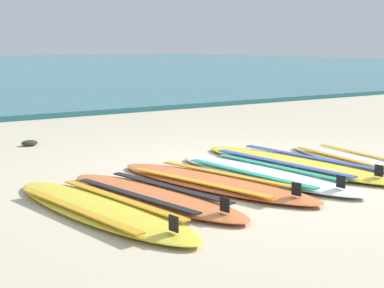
% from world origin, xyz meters
% --- Properties ---
extents(ground_plane, '(80.00, 80.00, 0.00)m').
position_xyz_m(ground_plane, '(0.00, 0.00, 0.00)').
color(ground_plane, beige).
extents(surfboard_0, '(0.96, 2.34, 0.18)m').
position_xyz_m(surfboard_0, '(-1.94, -0.30, 0.04)').
color(surfboard_0, yellow).
rests_on(surfboard_0, ground).
extents(surfboard_1, '(0.96, 2.20, 0.18)m').
position_xyz_m(surfboard_1, '(-1.41, -0.19, 0.04)').
color(surfboard_1, orange).
rests_on(surfboard_1, ground).
extents(surfboard_2, '(1.16, 2.40, 0.18)m').
position_xyz_m(surfboard_2, '(-0.70, -0.08, 0.04)').
color(surfboard_2, orange).
rests_on(surfboard_2, ground).
extents(surfboard_3, '(0.88, 2.39, 0.18)m').
position_xyz_m(surfboard_3, '(-0.08, -0.08, 0.04)').
color(surfboard_3, white).
rests_on(surfboard_3, ground).
extents(surfboard_4, '(1.00, 2.66, 0.18)m').
position_xyz_m(surfboard_4, '(0.54, 0.12, 0.04)').
color(surfboard_4, yellow).
rests_on(surfboard_4, ground).
extents(surfboard_5, '(0.65, 2.01, 0.18)m').
position_xyz_m(surfboard_5, '(1.22, -0.08, 0.04)').
color(surfboard_5, silver).
rests_on(surfboard_5, ground).
extents(seaweed_clump_near_shoreline, '(0.21, 0.17, 0.07)m').
position_xyz_m(seaweed_clump_near_shoreline, '(-1.49, 2.95, 0.04)').
color(seaweed_clump_near_shoreline, '#2D381E').
rests_on(seaweed_clump_near_shoreline, ground).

